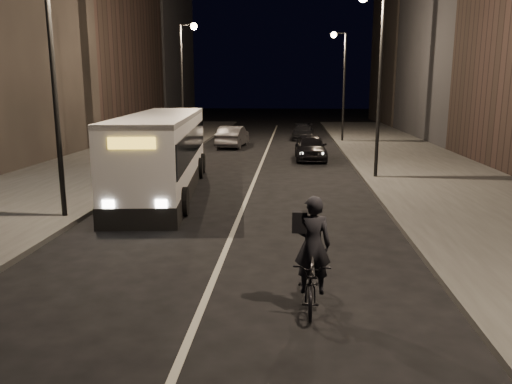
% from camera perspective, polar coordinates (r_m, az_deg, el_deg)
% --- Properties ---
extents(ground, '(180.00, 180.00, 0.00)m').
position_cam_1_polar(ground, '(12.05, -4.36, -8.69)').
color(ground, black).
rests_on(ground, ground).
extents(sidewalk_right, '(7.00, 70.00, 0.16)m').
position_cam_1_polar(sidewalk_right, '(26.38, 19.01, 2.20)').
color(sidewalk_right, '#363533').
rests_on(sidewalk_right, ground).
extents(sidewalk_left, '(7.00, 70.00, 0.16)m').
position_cam_1_polar(sidewalk_left, '(27.47, -17.76, 2.65)').
color(sidewalk_left, '#363533').
rests_on(sidewalk_left, ground).
extents(streetlight_right_mid, '(1.20, 0.44, 8.12)m').
position_cam_1_polar(streetlight_right_mid, '(23.46, 13.44, 14.35)').
color(streetlight_right_mid, black).
rests_on(streetlight_right_mid, sidewalk_right).
extents(streetlight_right_far, '(1.20, 0.44, 8.12)m').
position_cam_1_polar(streetlight_right_far, '(39.34, 9.69, 13.39)').
color(streetlight_right_far, black).
rests_on(streetlight_right_far, sidewalk_right).
extents(streetlight_left_near, '(1.20, 0.44, 8.12)m').
position_cam_1_polar(streetlight_left_near, '(16.75, -21.51, 14.98)').
color(streetlight_left_near, black).
rests_on(streetlight_left_near, sidewalk_left).
extents(streetlight_left_far, '(1.20, 0.44, 8.12)m').
position_cam_1_polar(streetlight_left_far, '(33.91, -8.08, 13.71)').
color(streetlight_left_far, black).
rests_on(streetlight_left_far, sidewalk_left).
extents(city_bus, '(3.74, 11.92, 3.17)m').
position_cam_1_polar(city_bus, '(20.78, -10.60, 4.77)').
color(city_bus, white).
rests_on(city_bus, ground).
extents(cyclist_on_bicycle, '(0.74, 2.00, 2.28)m').
position_cam_1_polar(cyclist_on_bicycle, '(9.78, 6.36, -8.97)').
color(cyclist_on_bicycle, black).
rests_on(cyclist_on_bicycle, ground).
extents(car_near, '(1.89, 4.48, 1.51)m').
position_cam_1_polar(car_near, '(29.72, 6.24, 5.13)').
color(car_near, black).
rests_on(car_near, ground).
extents(car_mid, '(1.96, 4.75, 1.53)m').
position_cam_1_polar(car_mid, '(35.95, -2.68, 6.36)').
color(car_mid, '#303032').
rests_on(car_mid, ground).
extents(car_far, '(1.92, 4.30, 1.23)m').
position_cam_1_polar(car_far, '(41.46, 5.39, 6.85)').
color(car_far, black).
rests_on(car_far, ground).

